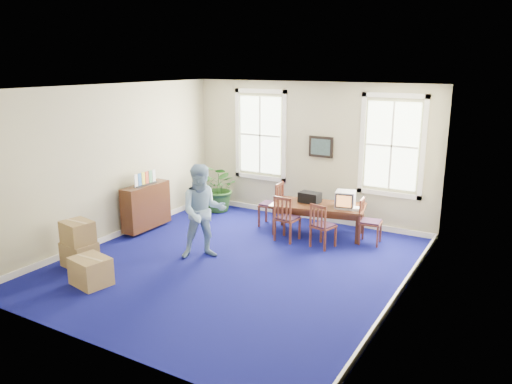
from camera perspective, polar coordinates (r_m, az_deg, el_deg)
The scene contains 25 objects.
floor at distance 9.34m, azimuth -2.40°, elevation -8.17°, with size 6.50×6.50×0.00m, color navy.
ceiling at distance 8.62m, azimuth -2.63°, elevation 11.84°, with size 6.50×6.50×0.00m, color white.
wall_back at distance 11.66m, azimuth 6.14°, elevation 4.58°, with size 6.50×6.50×0.00m, color tan.
wall_front at distance 6.45m, azimuth -18.26°, elevation -4.36°, with size 6.50×6.50×0.00m, color tan.
wall_left at distance 10.73m, azimuth -16.17°, elevation 3.21°, with size 6.50×6.50×0.00m, color tan.
wall_right at distance 7.70m, azimuth 16.67°, elevation -1.19°, with size 6.50×6.50×0.00m, color tan.
baseboard_back at distance 11.99m, azimuth 5.88°, elevation -2.70°, with size 6.00×0.04×0.12m, color white.
baseboard_left at distance 11.10m, azimuth -15.50°, elevation -4.62°, with size 0.04×6.50×0.12m, color white.
baseboard_right at distance 8.25m, azimuth 15.67°, elevation -11.52°, with size 0.04×6.50×0.12m, color white.
window_left at distance 12.17m, azimuth 0.51°, elevation 6.52°, with size 1.40×0.12×2.20m, color white, non-canonical shape.
window_right at distance 10.97m, azimuth 15.26°, elevation 5.11°, with size 1.40×0.12×2.20m, color white, non-canonical shape.
wall_picture at distance 11.47m, azimuth 7.43°, elevation 5.14°, with size 0.58×0.06×0.48m, color black, non-canonical shape.
conference_table at distance 10.85m, azimuth 7.08°, elevation -3.10°, with size 1.97×0.89×0.67m, color #472512, non-canonical shape.
crt_tv at distance 10.54m, azimuth 10.17°, elevation -0.84°, with size 0.39×0.43×0.36m, color #B7B7BC, non-canonical shape.
game_console at distance 10.46m, azimuth 11.42°, elevation -1.89°, with size 0.17×0.21×0.05m, color white.
equipment_bag at distance 10.84m, azimuth 6.17°, elevation -0.61°, with size 0.45×0.29×0.22m, color black.
chair_near_left at distance 10.38m, azimuth 3.61°, elevation -2.95°, with size 0.44×0.44×0.98m, color brown, non-canonical shape.
chair_near_right at distance 10.07m, azimuth 7.70°, elevation -3.78°, with size 0.41×0.41×0.92m, color brown, non-canonical shape.
chair_end_left at distance 11.28m, azimuth 1.68°, elevation -1.38°, with size 0.46×0.46×1.02m, color brown, non-canonical shape.
chair_end_right at distance 10.44m, azimuth 12.98°, elevation -3.33°, with size 0.42×0.42×0.93m, color brown, non-canonical shape.
man at distance 9.40m, azimuth -6.07°, elevation -2.26°, with size 0.88×0.68×1.80m, color #83A7C5.
credenza at distance 11.25m, azimuth -12.43°, elevation -1.90°, with size 0.35×1.23×0.97m, color #472512.
brochure_rack at distance 11.08m, azimuth -12.54°, elevation 1.25°, with size 0.12×0.69×0.31m, color #99999E, non-canonical shape.
potted_plant at distance 12.38m, azimuth -4.16°, elevation 0.48°, with size 1.08×0.94×1.20m, color #214B19.
cardboard_boxes at distance 9.53m, azimuth -18.22°, elevation -5.56°, with size 1.57×1.57×0.90m, color #9F7C49, non-canonical shape.
Camera 1 is at (4.65, -7.25, 3.62)m, focal length 35.00 mm.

